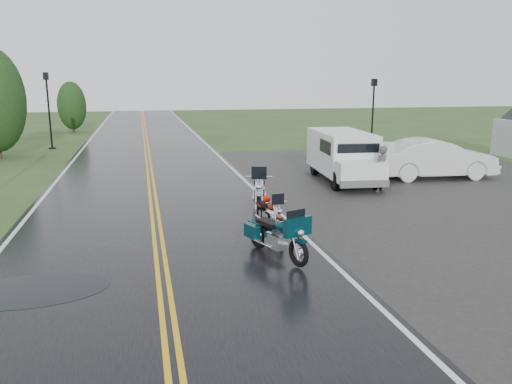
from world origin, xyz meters
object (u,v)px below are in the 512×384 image
at_px(person_at_van, 381,170).
at_px(lamp_post_far_right, 373,116).
at_px(motorcycle_teal, 299,242).
at_px(van_white, 337,164).
at_px(motorcycle_silver, 259,194).
at_px(sedan_white, 435,159).
at_px(motorcycle_red, 279,218).
at_px(lamp_post_far_left, 49,111).

bearing_deg(person_at_van, lamp_post_far_right, -142.82).
bearing_deg(motorcycle_teal, van_white, 41.63).
height_order(motorcycle_teal, motorcycle_silver, motorcycle_silver).
xyz_separation_m(motorcycle_silver, sedan_white, (8.72, 4.46, 0.08)).
distance_m(motorcycle_silver, lamp_post_far_right, 15.56).
xyz_separation_m(motorcycle_teal, sedan_white, (8.83, 8.73, 0.19)).
xyz_separation_m(motorcycle_teal, motorcycle_silver, (0.12, 4.27, 0.10)).
xyz_separation_m(motorcycle_red, lamp_post_far_left, (-8.77, 20.27, 1.75)).
bearing_deg(motorcycle_red, van_white, 48.71).
relative_size(sedan_white, lamp_post_far_left, 1.09).
bearing_deg(lamp_post_far_right, van_white, -122.51).
height_order(motorcycle_red, sedan_white, sedan_white).
bearing_deg(person_at_van, motorcycle_teal, 22.80).
relative_size(motorcycle_teal, van_white, 0.41).
bearing_deg(motorcycle_silver, van_white, 53.47).
xyz_separation_m(motorcycle_teal, lamp_post_far_left, (-8.60, 22.48, 1.67)).
bearing_deg(motorcycle_red, motorcycle_silver, 85.76).
bearing_deg(lamp_post_far_left, sedan_white, -38.25).
xyz_separation_m(person_at_van, lamp_post_far_left, (-13.96, 15.70, 1.46)).
height_order(motorcycle_teal, sedan_white, sedan_white).
distance_m(motorcycle_teal, van_white, 8.30).
height_order(sedan_white, lamp_post_far_left, lamp_post_far_left).
bearing_deg(motorcycle_silver, sedan_white, 41.04).
xyz_separation_m(van_white, lamp_post_far_left, (-12.44, 15.14, 1.27)).
xyz_separation_m(motorcycle_red, motorcycle_teal, (-0.17, -2.21, 0.08)).
relative_size(lamp_post_far_left, lamp_post_far_right, 1.09).
xyz_separation_m(sedan_white, lamp_post_far_right, (0.83, 7.74, 1.29)).
bearing_deg(lamp_post_far_left, motorcycle_red, -66.60).
xyz_separation_m(person_at_van, lamp_post_far_right, (4.30, 9.70, 1.26)).
bearing_deg(motorcycle_red, person_at_van, 35.64).
relative_size(motorcycle_red, van_white, 0.36).
height_order(van_white, lamp_post_far_left, lamp_post_far_left).
distance_m(lamp_post_far_left, lamp_post_far_right, 19.22).
bearing_deg(motorcycle_teal, sedan_white, 23.90).
xyz_separation_m(motorcycle_teal, van_white, (3.84, 7.35, 0.40)).
height_order(motorcycle_silver, lamp_post_far_right, lamp_post_far_right).
distance_m(motorcycle_red, motorcycle_silver, 2.07).
relative_size(motorcycle_teal, lamp_post_far_right, 0.51).
bearing_deg(lamp_post_far_left, motorcycle_teal, -69.06).
distance_m(person_at_van, sedan_white, 3.99).
bearing_deg(motorcycle_teal, person_at_van, 30.92).
distance_m(motorcycle_silver, person_at_van, 5.81).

